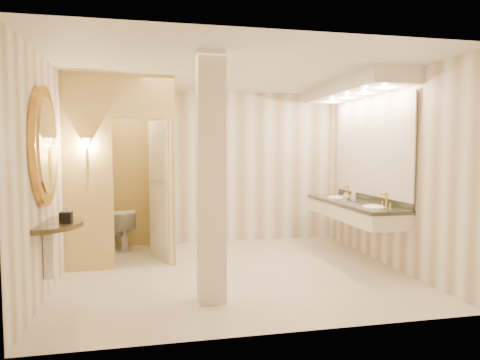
# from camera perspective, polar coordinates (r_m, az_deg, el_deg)

# --- Properties ---
(floor) EXTENTS (4.50, 4.50, 0.00)m
(floor) POSITION_cam_1_polar(r_m,az_deg,el_deg) (5.95, -0.84, -12.18)
(floor) COLOR silver
(floor) RESTS_ON ground
(ceiling) EXTENTS (4.50, 4.50, 0.00)m
(ceiling) POSITION_cam_1_polar(r_m,az_deg,el_deg) (5.81, -0.87, 14.33)
(ceiling) COLOR silver
(ceiling) RESTS_ON wall_back
(wall_back) EXTENTS (4.50, 0.02, 2.70)m
(wall_back) POSITION_cam_1_polar(r_m,az_deg,el_deg) (7.70, -3.69, 1.70)
(wall_back) COLOR white
(wall_back) RESTS_ON floor
(wall_front) EXTENTS (4.50, 0.02, 2.70)m
(wall_front) POSITION_cam_1_polar(r_m,az_deg,el_deg) (3.78, 4.90, -0.69)
(wall_front) COLOR white
(wall_front) RESTS_ON floor
(wall_left) EXTENTS (0.02, 4.00, 2.70)m
(wall_left) POSITION_cam_1_polar(r_m,az_deg,el_deg) (5.74, -23.49, 0.59)
(wall_left) COLOR white
(wall_left) RESTS_ON floor
(wall_right) EXTENTS (0.02, 4.00, 2.70)m
(wall_right) POSITION_cam_1_polar(r_m,az_deg,el_deg) (6.54, 18.90, 1.08)
(wall_right) COLOR white
(wall_right) RESTS_ON floor
(toilet_closet) EXTENTS (1.50, 1.55, 2.70)m
(toilet_closet) POSITION_cam_1_polar(r_m,az_deg,el_deg) (6.59, -12.11, 1.54)
(toilet_closet) COLOR #ECC47B
(toilet_closet) RESTS_ON floor
(wall_sconce) EXTENTS (0.14, 0.14, 0.42)m
(wall_sconce) POSITION_cam_1_polar(r_m,az_deg,el_deg) (6.10, -19.78, 4.46)
(wall_sconce) COLOR gold
(wall_sconce) RESTS_ON toilet_closet
(vanity) EXTENTS (0.75, 2.43, 2.09)m
(vanity) POSITION_cam_1_polar(r_m,az_deg,el_deg) (6.75, 15.24, 3.60)
(vanity) COLOR silver
(vanity) RESTS_ON floor
(console_shelf) EXTENTS (1.00, 1.00, 1.95)m
(console_shelf) POSITION_cam_1_polar(r_m,az_deg,el_deg) (5.08, -24.59, 0.09)
(console_shelf) COLOR black
(console_shelf) RESTS_ON floor
(pillar) EXTENTS (0.29, 0.29, 2.70)m
(pillar) POSITION_cam_1_polar(r_m,az_deg,el_deg) (4.63, -3.89, 0.17)
(pillar) COLOR silver
(pillar) RESTS_ON floor
(tissue_box) EXTENTS (0.13, 0.13, 0.12)m
(tissue_box) POSITION_cam_1_polar(r_m,az_deg,el_deg) (5.00, -22.18, -4.62)
(tissue_box) COLOR black
(tissue_box) RESTS_ON console_shelf
(toilet) EXTENTS (0.57, 0.75, 0.68)m
(toilet) POSITION_cam_1_polar(r_m,az_deg,el_deg) (7.47, -15.71, -6.34)
(toilet) COLOR white
(toilet) RESTS_ON floor
(soap_bottle_a) EXTENTS (0.08, 0.08, 0.14)m
(soap_bottle_a) POSITION_cam_1_polar(r_m,az_deg,el_deg) (6.77, 13.77, -2.17)
(soap_bottle_a) COLOR beige
(soap_bottle_a) RESTS_ON vanity
(soap_bottle_b) EXTENTS (0.10, 0.10, 0.11)m
(soap_bottle_b) POSITION_cam_1_polar(r_m,az_deg,el_deg) (7.04, 14.02, -2.07)
(soap_bottle_b) COLOR silver
(soap_bottle_b) RESTS_ON vanity
(soap_bottle_c) EXTENTS (0.10, 0.10, 0.20)m
(soap_bottle_c) POSITION_cam_1_polar(r_m,az_deg,el_deg) (6.79, 14.91, -1.91)
(soap_bottle_c) COLOR #C6B28C
(soap_bottle_c) RESTS_ON vanity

